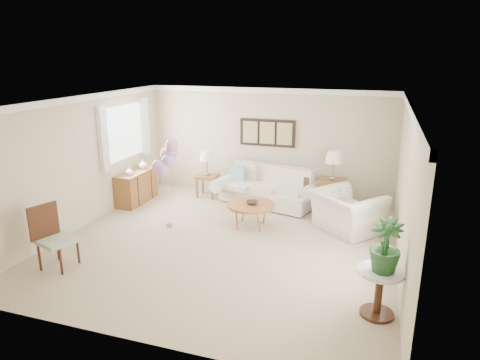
{
  "coord_description": "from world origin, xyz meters",
  "views": [
    {
      "loc": [
        2.51,
        -6.82,
        3.36
      ],
      "look_at": [
        0.09,
        0.6,
        1.05
      ],
      "focal_mm": 32.0,
      "sensor_mm": 36.0,
      "label": 1
    }
  ],
  "objects_px": {
    "coffee_table": "(251,206)",
    "sofa": "(268,190)",
    "armchair": "(347,212)",
    "balloon_cluster": "(167,159)",
    "accent_chair": "(53,235)"
  },
  "relations": [
    {
      "from": "accent_chair",
      "to": "balloon_cluster",
      "type": "height_order",
      "value": "balloon_cluster"
    },
    {
      "from": "armchair",
      "to": "accent_chair",
      "type": "height_order",
      "value": "accent_chair"
    },
    {
      "from": "armchair",
      "to": "accent_chair",
      "type": "xyz_separation_m",
      "value": [
        -4.4,
        -2.99,
        0.15
      ]
    },
    {
      "from": "sofa",
      "to": "coffee_table",
      "type": "bearing_deg",
      "value": -89.18
    },
    {
      "from": "sofa",
      "to": "balloon_cluster",
      "type": "bearing_deg",
      "value": -128.85
    },
    {
      "from": "coffee_table",
      "to": "accent_chair",
      "type": "xyz_separation_m",
      "value": [
        -2.56,
        -2.61,
        0.1
      ]
    },
    {
      "from": "coffee_table",
      "to": "armchair",
      "type": "xyz_separation_m",
      "value": [
        1.85,
        0.38,
        -0.05
      ]
    },
    {
      "from": "coffee_table",
      "to": "balloon_cluster",
      "type": "relative_size",
      "value": 0.53
    },
    {
      "from": "coffee_table",
      "to": "balloon_cluster",
      "type": "xyz_separation_m",
      "value": [
        -1.57,
        -0.49,
        0.96
      ]
    },
    {
      "from": "coffee_table",
      "to": "sofa",
      "type": "bearing_deg",
      "value": 90.82
    },
    {
      "from": "sofa",
      "to": "balloon_cluster",
      "type": "relative_size",
      "value": 1.42
    },
    {
      "from": "sofa",
      "to": "coffee_table",
      "type": "height_order",
      "value": "sofa"
    },
    {
      "from": "armchair",
      "to": "accent_chair",
      "type": "bearing_deg",
      "value": 75.58
    },
    {
      "from": "sofa",
      "to": "balloon_cluster",
      "type": "xyz_separation_m",
      "value": [
        -1.55,
        -1.92,
        1.06
      ]
    },
    {
      "from": "armchair",
      "to": "balloon_cluster",
      "type": "xyz_separation_m",
      "value": [
        -3.42,
        -0.87,
        1.01
      ]
    }
  ]
}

